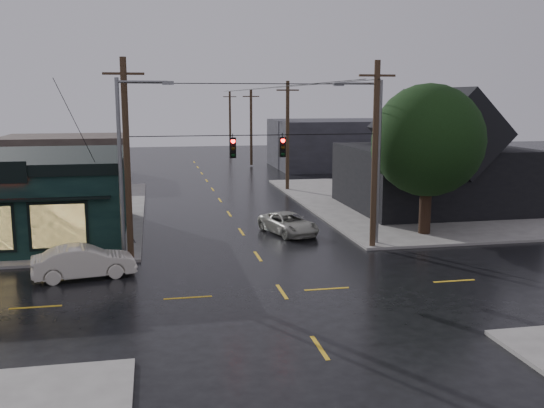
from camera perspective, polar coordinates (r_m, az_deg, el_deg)
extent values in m
plane|color=black|center=(26.20, 0.94, -8.26)|extent=(160.00, 160.00, 0.00)
cube|color=slate|center=(51.65, 18.24, 0.42)|extent=(28.00, 28.00, 0.15)
cube|color=black|center=(46.38, 14.81, 2.46)|extent=(12.00, 11.00, 4.50)
cylinder|color=black|center=(37.30, 14.25, 0.41)|extent=(0.70, 0.70, 4.09)
sphere|color=black|center=(36.90, 14.49, 5.84)|extent=(6.63, 6.63, 6.63)
cylinder|color=black|center=(31.32, -1.54, 6.50)|extent=(13.00, 0.04, 0.04)
cube|color=#302623|center=(65.19, -18.91, 4.16)|extent=(12.00, 10.00, 4.40)
cube|color=#27272C|center=(72.70, 5.86, 5.66)|extent=(14.00, 12.00, 5.60)
imported|color=beige|center=(29.25, -17.27, -5.22)|extent=(4.81, 2.39, 1.52)
imported|color=#A1A295|center=(36.88, 1.56, -1.85)|extent=(3.42, 5.04, 1.28)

